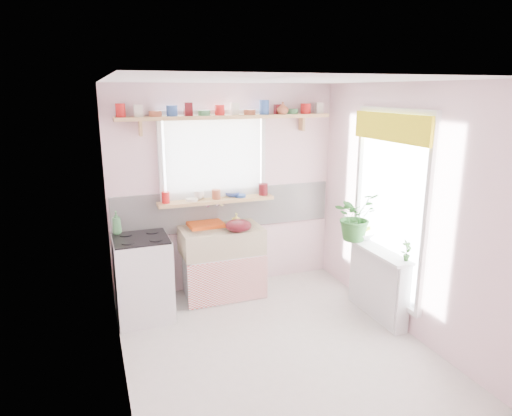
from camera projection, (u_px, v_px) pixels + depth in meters
name	position (u px, v px, depth m)	size (l,w,h in m)	color
room	(301.00, 187.00, 5.10)	(3.20, 3.20, 3.20)	silver
sink_unit	(222.00, 261.00, 5.46)	(0.95, 0.65, 1.11)	white
cooker	(143.00, 278.00, 4.91)	(0.58, 0.58, 0.93)	white
radiator_ledge	(378.00, 282.00, 4.96)	(0.22, 0.95, 0.78)	white
windowsill	(216.00, 201.00, 5.45)	(1.40, 0.22, 0.04)	tan
pine_shelf	(227.00, 117.00, 5.24)	(2.52, 0.24, 0.04)	tan
shelf_crockery	(227.00, 110.00, 5.23)	(2.47, 0.11, 0.12)	red
sill_crockery	(216.00, 194.00, 5.43)	(1.35, 0.11, 0.12)	red
dish_tray	(206.00, 225.00, 5.42)	(0.41, 0.31, 0.04)	#F65715
colander	(239.00, 226.00, 5.21)	(0.30, 0.30, 0.14)	#500D15
jade_plant	(355.00, 216.00, 5.11)	(0.50, 0.43, 0.55)	#2E6C2B
fruit_bowl	(362.00, 234.00, 5.23)	(0.33, 0.33, 0.08)	white
herb_pot	(407.00, 251.00, 4.50)	(0.11, 0.08, 0.21)	#306127
soap_bottle_sink	(236.00, 221.00, 5.32)	(0.08, 0.08, 0.18)	#E7E967
sill_cup	(199.00, 195.00, 5.42)	(0.13, 0.13, 0.10)	white
sill_bowl	(232.00, 194.00, 5.56)	(0.18, 0.18, 0.06)	#2F499A
shelf_vase	(283.00, 108.00, 5.39)	(0.14, 0.14, 0.15)	#A95634
cooker_bottle	(117.00, 223.00, 4.89)	(0.10, 0.10, 0.25)	#44894D
fruit	(363.00, 229.00, 5.22)	(0.20, 0.14, 0.10)	orange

